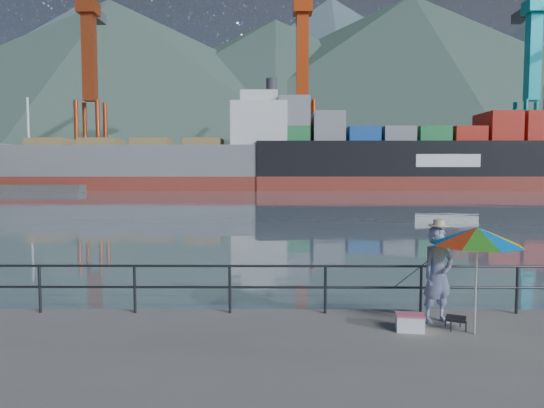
{
  "coord_description": "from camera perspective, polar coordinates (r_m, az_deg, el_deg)",
  "views": [
    {
      "loc": [
        -0.05,
        -8.29,
        3.0
      ],
      "look_at": [
        -0.15,
        6.0,
        2.0
      ],
      "focal_mm": 32.0,
      "sensor_mm": 36.0,
      "label": 1
    }
  ],
  "objects": [
    {
      "name": "beach_umbrella",
      "position": [
        9.53,
        23.0,
        -3.51
      ],
      "size": [
        1.77,
        1.77,
        1.98
      ],
      "color": "white",
      "rests_on": "ground"
    },
    {
      "name": "folding_stool",
      "position": [
        10.01,
        20.8,
        -12.96
      ],
      "size": [
        0.47,
        0.47,
        0.23
      ],
      "color": "black",
      "rests_on": "ground"
    },
    {
      "name": "bulk_carrier",
      "position": [
        82.39,
        -11.7,
        4.7
      ],
      "size": [
        51.8,
        8.97,
        14.5
      ],
      "color": "maroon",
      "rests_on": "ground"
    },
    {
      "name": "harbor_water",
      "position": [
        138.32,
        0.42,
        2.76
      ],
      "size": [
        500.0,
        280.0,
        0.0
      ],
      "primitive_type": "cube",
      "color": "slate",
      "rests_on": "ground"
    },
    {
      "name": "cooler_bag",
      "position": [
        9.66,
        15.91,
        -13.34
      ],
      "size": [
        0.54,
        0.4,
        0.29
      ],
      "primitive_type": "cube",
      "rotation": [
        0.0,
        0.0,
        -0.15
      ],
      "color": "white",
      "rests_on": "ground"
    },
    {
      "name": "guardrail",
      "position": [
        10.29,
        0.66,
        -9.94
      ],
      "size": [
        22.0,
        0.06,
        1.03
      ],
      "color": "#2D3033",
      "rests_on": "ground"
    },
    {
      "name": "container_stacks",
      "position": [
        108.67,
        20.83,
        3.8
      ],
      "size": [
        58.0,
        5.4,
        7.8
      ],
      "color": "yellow",
      "rests_on": "ground"
    },
    {
      "name": "far_dock",
      "position": [
        101.83,
        6.07,
        2.29
      ],
      "size": [
        200.0,
        40.0,
        0.4
      ],
      "primitive_type": "cube",
      "color": "#514F4C",
      "rests_on": "ground"
    },
    {
      "name": "mountains",
      "position": [
        221.9,
        10.74,
        12.37
      ],
      "size": [
        600.0,
        332.8,
        80.0
      ],
      "color": "#385147",
      "rests_on": "ground"
    },
    {
      "name": "fishing_rod",
      "position": [
        11.29,
        16.94,
        -11.58
      ],
      "size": [
        0.68,
        1.76,
        1.32
      ],
      "primitive_type": "cylinder",
      "rotation": [
        0.96,
        0.0,
        0.36
      ],
      "color": "black",
      "rests_on": "ground"
    },
    {
      "name": "container_ship",
      "position": [
        85.77,
        19.95,
        5.66
      ],
      "size": [
        59.74,
        9.96,
        18.1
      ],
      "color": "maroon",
      "rests_on": "ground"
    },
    {
      "name": "port_cranes",
      "position": [
        98.23,
        19.22,
        11.39
      ],
      "size": [
        116.0,
        28.0,
        38.4
      ],
      "color": "#BA411B",
      "rests_on": "ground"
    },
    {
      "name": "fisherman",
      "position": [
        10.14,
        18.91,
        -7.89
      ],
      "size": [
        0.81,
        0.68,
        1.89
      ],
      "primitive_type": "imported",
      "rotation": [
        0.0,
        0.0,
        0.39
      ],
      "color": "#304683",
      "rests_on": "ground"
    }
  ]
}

